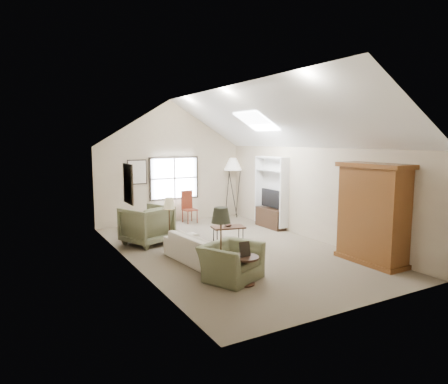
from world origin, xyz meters
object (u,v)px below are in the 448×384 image
coffee_table (228,234)px  side_table (245,270)px  armoire (373,214)px  armchair_far (147,225)px  sofa (202,249)px  armchair_near (231,262)px  side_chair (190,207)px

coffee_table → side_table: bearing=-114.1°
armoire → coffee_table: size_ratio=2.59×
coffee_table → side_table: size_ratio=1.57×
armoire → coffee_table: (-1.91, 3.05, -0.88)m
armchair_far → side_table: bearing=77.3°
sofa → armchair_near: bearing=174.8°
armoire → side_chair: size_ratio=2.09×
sofa → coffee_table: bearing=-53.9°
armoire → armchair_near: bearing=170.0°
sofa → side_chair: side_chair is taller
coffee_table → side_chair: 2.87m
sofa → side_chair: 4.37m
armchair_near → coffee_table: armchair_near is taller
side_table → coffee_table: bearing=65.9°
sofa → coffee_table: 1.84m
side_chair → sofa: bearing=-117.1°
side_chair → armoire: bearing=-80.0°
armchair_far → side_chair: (2.10, 1.93, 0.02)m
sofa → armchair_far: armchair_far is taller
side_table → side_chair: (1.44, 5.68, 0.26)m
sofa → side_table: bearing=177.7°
side_table → side_chair: 5.87m
armchair_near → side_chair: 5.54m
sofa → side_table: (0.10, -1.60, -0.04)m
side_chair → armchair_near: bearing=-112.4°
armchair_near → side_chair: side_chair is taller
side_table → armoire: bearing=-3.9°
armchair_near → side_table: 0.38m
armchair_far → coffee_table: size_ratio=1.30×
armchair_near → coffee_table: 2.82m
side_table → armchair_far: bearing=100.0°
armoire → sofa: armoire is taller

